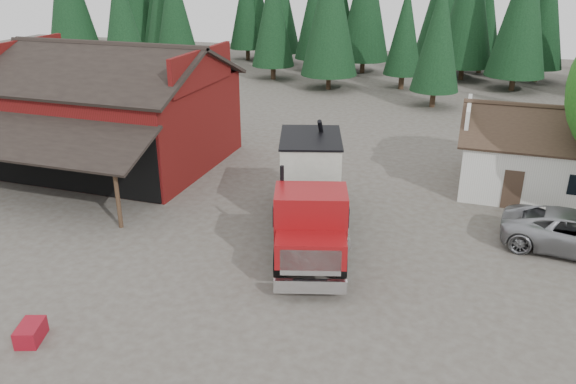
% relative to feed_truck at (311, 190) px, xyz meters
% --- Properties ---
extents(ground, '(120.00, 120.00, 0.00)m').
position_rel_feed_truck_xyz_m(ground, '(-2.91, -4.03, -2.21)').
color(ground, '#4A433A').
rests_on(ground, ground).
extents(red_barn, '(12.80, 13.63, 7.18)m').
position_rel_feed_truck_xyz_m(red_barn, '(-13.91, 5.87, 0.48)').
color(red_barn, maroon).
rests_on(red_barn, ground).
extents(farmhouse, '(8.60, 6.42, 4.65)m').
position_rel_feed_truck_xyz_m(farmhouse, '(10.08, 8.96, -0.54)').
color(farmhouse, silver).
rests_on(farmhouse, ground).
extents(conifer_backdrop, '(76.00, 16.00, 16.00)m').
position_rel_feed_truck_xyz_m(conifer_backdrop, '(-2.91, 37.97, -2.21)').
color(conifer_backdrop, black).
rests_on(conifer_backdrop, ground).
extents(near_pine_a, '(4.40, 4.40, 11.40)m').
position_rel_feed_truck_xyz_m(near_pine_a, '(-24.91, 23.97, 4.18)').
color(near_pine_a, '#382619').
rests_on(near_pine_a, ground).
extents(near_pine_b, '(3.96, 3.96, 10.40)m').
position_rel_feed_truck_xyz_m(near_pine_b, '(3.09, 25.97, 3.68)').
color(near_pine_b, '#382619').
rests_on(near_pine_b, ground).
extents(near_pine_d, '(5.28, 5.28, 13.40)m').
position_rel_feed_truck_xyz_m(near_pine_d, '(-6.91, 29.97, 5.19)').
color(near_pine_d, '#382619').
rests_on(near_pine_d, ground).
extents(feed_truck, '(5.62, 10.81, 4.72)m').
position_rel_feed_truck_xyz_m(feed_truck, '(0.00, 0.00, 0.00)').
color(feed_truck, black).
rests_on(feed_truck, ground).
extents(equip_box, '(1.02, 1.27, 0.60)m').
position_rel_feed_truck_xyz_m(equip_box, '(-6.48, -10.03, -1.91)').
color(equip_box, maroon).
rests_on(equip_box, ground).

